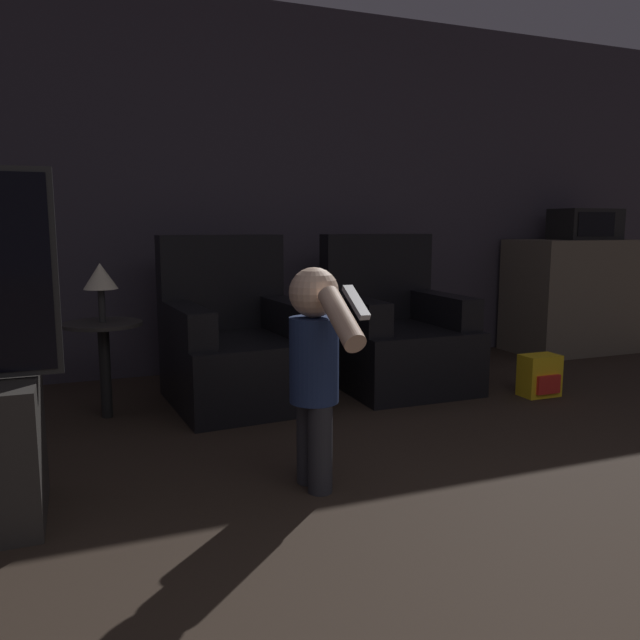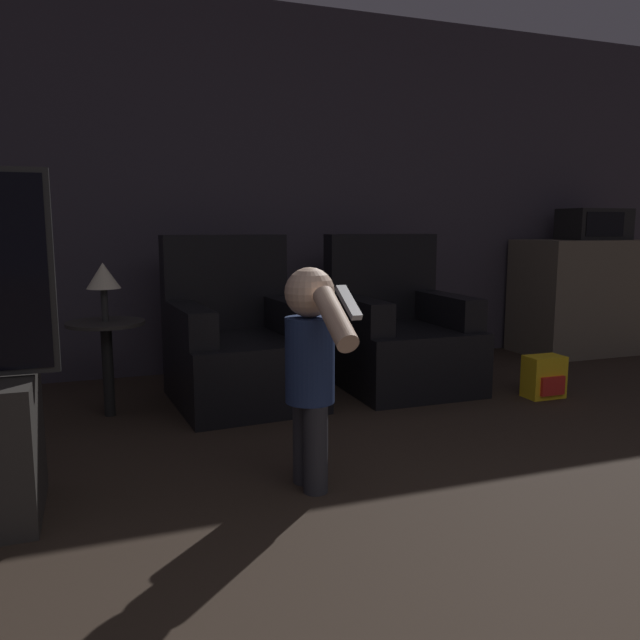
{
  "view_description": "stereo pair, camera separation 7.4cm",
  "coord_description": "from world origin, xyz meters",
  "px_view_note": "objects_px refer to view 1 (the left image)",
  "views": [
    {
      "loc": [
        -1.28,
        0.05,
        1.05
      ],
      "look_at": [
        -0.16,
        2.94,
        0.58
      ],
      "focal_mm": 35.0,
      "sensor_mm": 36.0,
      "label": 1
    },
    {
      "loc": [
        -1.21,
        0.03,
        1.05
      ],
      "look_at": [
        -0.16,
        2.94,
        0.58
      ],
      "focal_mm": 35.0,
      "sensor_mm": 36.0,
      "label": 2
    }
  ],
  "objects_px": {
    "armchair_left": "(237,347)",
    "microwave": "(585,224)",
    "lamp": "(100,277)",
    "person_toddler": "(315,360)",
    "armchair_right": "(395,336)",
    "toy_backpack": "(540,376)"
  },
  "relations": [
    {
      "from": "toy_backpack",
      "to": "microwave",
      "type": "xyz_separation_m",
      "value": [
        1.31,
        1.06,
        0.93
      ]
    },
    {
      "from": "armchair_left",
      "to": "person_toddler",
      "type": "xyz_separation_m",
      "value": [
        -0.02,
        -1.36,
        0.2
      ]
    },
    {
      "from": "armchair_left",
      "to": "microwave",
      "type": "height_order",
      "value": "microwave"
    },
    {
      "from": "person_toddler",
      "to": "armchair_right",
      "type": "bearing_deg",
      "value": -43.41
    },
    {
      "from": "armchair_right",
      "to": "lamp",
      "type": "xyz_separation_m",
      "value": [
        -1.82,
        -0.07,
        0.44
      ]
    },
    {
      "from": "person_toddler",
      "to": "lamp",
      "type": "relative_size",
      "value": 2.78
    },
    {
      "from": "microwave",
      "to": "lamp",
      "type": "xyz_separation_m",
      "value": [
        -3.83,
        -0.54,
        -0.29
      ]
    },
    {
      "from": "armchair_right",
      "to": "toy_backpack",
      "type": "relative_size",
      "value": 3.83
    },
    {
      "from": "armchair_right",
      "to": "microwave",
      "type": "xyz_separation_m",
      "value": [
        2.02,
        0.48,
        0.73
      ]
    },
    {
      "from": "microwave",
      "to": "toy_backpack",
      "type": "bearing_deg",
      "value": -141.06
    },
    {
      "from": "lamp",
      "to": "armchair_right",
      "type": "bearing_deg",
      "value": 2.11
    },
    {
      "from": "armchair_right",
      "to": "lamp",
      "type": "distance_m",
      "value": 1.87
    },
    {
      "from": "armchair_left",
      "to": "person_toddler",
      "type": "distance_m",
      "value": 1.38
    },
    {
      "from": "person_toddler",
      "to": "microwave",
      "type": "distance_m",
      "value": 3.64
    },
    {
      "from": "armchair_left",
      "to": "lamp",
      "type": "bearing_deg",
      "value": -179.22
    },
    {
      "from": "person_toddler",
      "to": "microwave",
      "type": "xyz_separation_m",
      "value": [
        3.1,
        1.84,
        0.53
      ]
    },
    {
      "from": "armchair_left",
      "to": "lamp",
      "type": "distance_m",
      "value": 0.88
    },
    {
      "from": "armchair_left",
      "to": "armchair_right",
      "type": "height_order",
      "value": "same"
    },
    {
      "from": "armchair_right",
      "to": "toy_backpack",
      "type": "distance_m",
      "value": 0.94
    },
    {
      "from": "person_toddler",
      "to": "lamp",
      "type": "height_order",
      "value": "person_toddler"
    },
    {
      "from": "toy_backpack",
      "to": "lamp",
      "type": "distance_m",
      "value": 2.65
    },
    {
      "from": "person_toddler",
      "to": "lamp",
      "type": "xyz_separation_m",
      "value": [
        -0.74,
        1.29,
        0.25
      ]
    }
  ]
}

